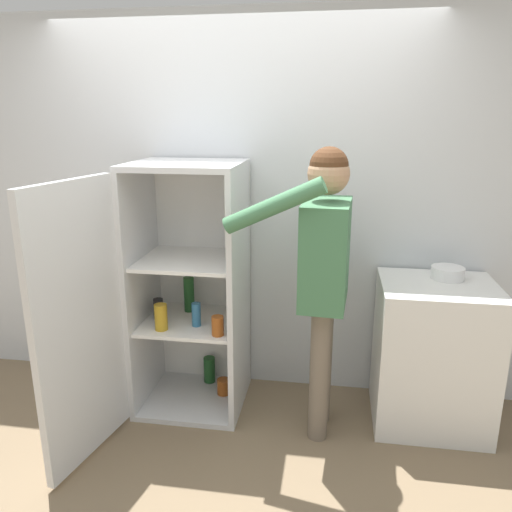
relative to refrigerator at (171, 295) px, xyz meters
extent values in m
plane|color=#7A664C|center=(0.36, -0.52, -0.80)|extent=(12.00, 12.00, 0.00)
cube|color=silver|center=(0.36, 0.46, 0.47)|extent=(7.00, 0.06, 2.55)
cube|color=silver|center=(0.10, 0.10, -0.78)|extent=(0.68, 0.63, 0.04)
cube|color=silver|center=(0.10, 0.10, 0.81)|extent=(0.68, 0.63, 0.04)
cube|color=white|center=(0.10, 0.39, 0.01)|extent=(0.68, 0.03, 1.56)
cube|color=silver|center=(-0.22, 0.10, 0.01)|extent=(0.03, 0.63, 1.56)
cube|color=silver|center=(0.42, 0.10, 0.01)|extent=(0.04, 0.63, 1.56)
cube|color=white|center=(0.10, 0.10, -0.22)|extent=(0.61, 0.56, 0.02)
cube|color=white|center=(0.10, 0.10, 0.21)|extent=(0.61, 0.56, 0.02)
cube|color=silver|center=(-0.33, -0.55, 0.01)|extent=(0.18, 0.68, 1.56)
cylinder|color=black|center=(-0.12, 0.08, -0.14)|extent=(0.07, 0.07, 0.14)
cylinder|color=#1E5123|center=(0.16, 0.29, -0.67)|extent=(0.08, 0.08, 0.19)
cylinder|color=teal|center=(0.16, 0.01, -0.13)|extent=(0.06, 0.06, 0.15)
cylinder|color=#1E5123|center=(0.04, 0.25, -0.08)|extent=(0.07, 0.07, 0.24)
cylinder|color=#9E4C19|center=(0.32, -0.11, -0.14)|extent=(0.07, 0.07, 0.12)
cylinder|color=#9E4C19|center=(0.29, 0.15, -0.71)|extent=(0.09, 0.09, 0.11)
cylinder|color=#B78C1E|center=(-0.05, -0.08, -0.12)|extent=(0.08, 0.08, 0.17)
cylinder|color=#726656|center=(0.95, -0.18, -0.38)|extent=(0.12, 0.12, 0.84)
cylinder|color=#726656|center=(0.97, 0.00, -0.38)|extent=(0.12, 0.12, 0.84)
cube|color=#3F724C|center=(0.96, -0.09, 0.34)|extent=(0.29, 0.47, 0.60)
sphere|color=tan|center=(0.96, -0.09, 0.79)|extent=(0.23, 0.23, 0.23)
sphere|color=#4C2D19|center=(0.96, -0.09, 0.83)|extent=(0.21, 0.21, 0.21)
cylinder|color=#3F724C|center=(0.69, -0.33, 0.65)|extent=(0.55, 0.13, 0.32)
cylinder|color=#3F724C|center=(0.98, 0.16, 0.31)|extent=(0.09, 0.09, 0.56)
cube|color=white|center=(1.64, 0.11, -0.34)|extent=(0.69, 0.60, 0.92)
cylinder|color=white|center=(1.71, 0.23, 0.16)|extent=(0.20, 0.20, 0.07)
camera|label=1|loc=(0.99, -2.85, 1.11)|focal=35.00mm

